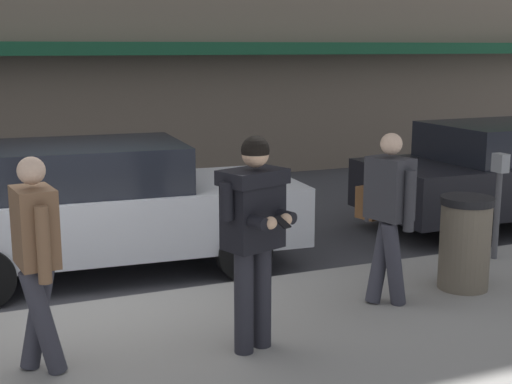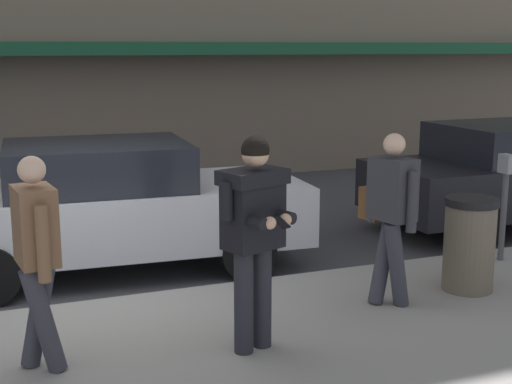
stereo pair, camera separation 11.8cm
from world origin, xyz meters
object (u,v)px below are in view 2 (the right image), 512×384
(pedestrian_dark_coat, at_px, (37,250))
(parked_sedan_mid, at_px, (111,205))
(man_texting_on_phone, at_px, (254,221))
(pedestrian_with_bag, at_px, (390,208))
(parking_meter, at_px, (505,192))
(trash_bin, at_px, (469,244))

(pedestrian_dark_coat, bearing_deg, parked_sedan_mid, 69.32)
(parked_sedan_mid, relative_size, man_texting_on_phone, 2.55)
(pedestrian_with_bag, relative_size, parking_meter, 1.34)
(parked_sedan_mid, bearing_deg, pedestrian_with_bag, -48.72)
(pedestrian_with_bag, bearing_deg, parking_meter, 20.88)
(pedestrian_with_bag, distance_m, pedestrian_dark_coat, 3.30)
(parking_meter, bearing_deg, pedestrian_with_bag, -159.12)
(pedestrian_with_bag, bearing_deg, man_texting_on_phone, -162.01)
(pedestrian_dark_coat, bearing_deg, trash_bin, 4.13)
(man_texting_on_phone, distance_m, trash_bin, 2.76)
(parking_meter, xyz_separation_m, trash_bin, (-1.04, -0.72, -0.34))
(parked_sedan_mid, relative_size, trash_bin, 4.70)
(pedestrian_dark_coat, xyz_separation_m, parking_meter, (5.34, 1.03, -0.14))
(man_texting_on_phone, bearing_deg, pedestrian_dark_coat, 170.58)
(parked_sedan_mid, bearing_deg, parking_meter, -22.38)
(parked_sedan_mid, distance_m, pedestrian_with_bag, 3.40)
(pedestrian_dark_coat, distance_m, trash_bin, 4.34)
(parked_sedan_mid, relative_size, pedestrian_dark_coat, 2.71)
(parking_meter, bearing_deg, man_texting_on_phone, -160.38)
(parked_sedan_mid, xyz_separation_m, pedestrian_dark_coat, (-1.05, -2.79, 0.32))
(parked_sedan_mid, distance_m, pedestrian_dark_coat, 3.00)
(parking_meter, bearing_deg, pedestrian_dark_coat, -169.09)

